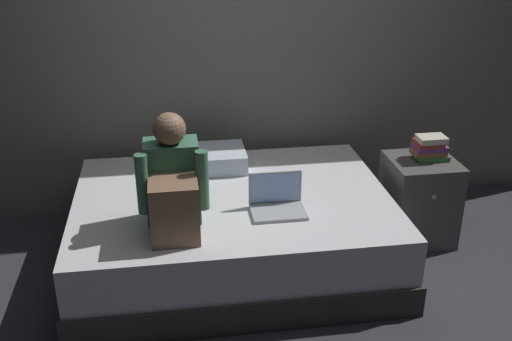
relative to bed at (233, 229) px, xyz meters
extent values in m
plane|color=#2D2D33|center=(0.20, -0.30, -0.24)|extent=(8.00, 8.00, 0.00)
cube|color=slate|center=(0.20, 0.90, 1.11)|extent=(5.60, 0.10, 2.70)
cube|color=#332D2B|center=(0.00, 0.00, -0.14)|extent=(2.00, 1.50, 0.19)
cube|color=silver|center=(0.00, 0.00, 0.10)|extent=(1.96, 1.46, 0.29)
cube|color=#474442|center=(1.30, 0.11, 0.06)|extent=(0.44, 0.44, 0.59)
sphere|color=gray|center=(1.30, -0.11, 0.19)|extent=(0.04, 0.04, 0.04)
cube|color=#38664C|center=(-0.36, -0.25, 0.48)|extent=(0.30, 0.20, 0.48)
sphere|color=brown|center=(-0.36, -0.28, 0.81)|extent=(0.18, 0.18, 0.18)
cube|color=brown|center=(-0.36, -0.47, 0.41)|extent=(0.26, 0.24, 0.34)
cylinder|color=#38664C|center=(-0.52, -0.39, 0.54)|extent=(0.07, 0.07, 0.34)
cylinder|color=#38664C|center=(-0.20, -0.39, 0.54)|extent=(0.07, 0.07, 0.34)
cube|color=#9EA0A5|center=(0.24, -0.29, 0.25)|extent=(0.32, 0.22, 0.02)
cube|color=#9EA0A5|center=(0.24, -0.17, 0.36)|extent=(0.32, 0.01, 0.20)
cube|color=#8CB2EA|center=(0.24, -0.18, 0.36)|extent=(0.29, 0.00, 0.18)
cube|color=silver|center=(-0.14, 0.45, 0.31)|extent=(0.56, 0.36, 0.13)
cube|color=#387042|center=(1.35, 0.12, 0.37)|extent=(0.22, 0.13, 0.04)
cube|color=brown|center=(1.33, 0.12, 0.40)|extent=(0.22, 0.13, 0.03)
cube|color=#703D84|center=(1.34, 0.14, 0.43)|extent=(0.21, 0.15, 0.03)
cube|color=#9E2D28|center=(1.33, 0.13, 0.46)|extent=(0.17, 0.16, 0.03)
cube|color=beige|center=(1.34, 0.12, 0.50)|extent=(0.18, 0.13, 0.04)
camera|label=1|loc=(-0.36, -3.35, 1.92)|focal=42.06mm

